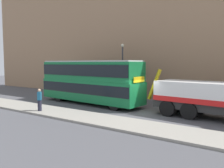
{
  "coord_description": "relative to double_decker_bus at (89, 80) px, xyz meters",
  "views": [
    {
      "loc": [
        8.26,
        -16.52,
        3.86
      ],
      "look_at": [
        -3.63,
        0.54,
        2.0
      ],
      "focal_mm": 38.18,
      "sensor_mm": 36.0,
      "label": 1
    }
  ],
  "objects": [
    {
      "name": "double_decker_bus",
      "position": [
        0.0,
        0.0,
        0.0
      ],
      "size": [
        11.17,
        3.38,
        4.06
      ],
      "rotation": [
        0.0,
        0.0,
        -0.08
      ],
      "color": "#146B38",
      "rests_on": "ground_plane"
    },
    {
      "name": "near_kerb",
      "position": [
        6.22,
        -4.74,
        -2.16
      ],
      "size": [
        60.0,
        2.8,
        0.15
      ],
      "primitive_type": "cube",
      "color": "gray",
      "rests_on": "ground_plane"
    },
    {
      "name": "street_lamp",
      "position": [
        1.07,
        4.11,
        1.24
      ],
      "size": [
        0.36,
        0.36,
        5.83
      ],
      "color": "#38383D",
      "rests_on": "ground_plane"
    },
    {
      "name": "pedestrian_onlooker",
      "position": [
        -0.5,
        -5.36,
        -1.25
      ],
      "size": [
        0.45,
        0.47,
        1.71
      ],
      "rotation": [
        0.0,
        0.0,
        0.67
      ],
      "color": "#232333",
      "rests_on": "near_kerb"
    },
    {
      "name": "ground_plane",
      "position": [
        6.22,
        -0.54,
        -2.23
      ],
      "size": [
        120.0,
        120.0,
        0.0
      ],
      "primitive_type": "plane",
      "color": "#4C4C51"
    },
    {
      "name": "building_facade",
      "position": [
        6.22,
        6.31,
        5.84
      ],
      "size": [
        60.0,
        1.5,
        16.0
      ],
      "color": "#9E7A5B",
      "rests_on": "ground_plane"
    }
  ]
}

